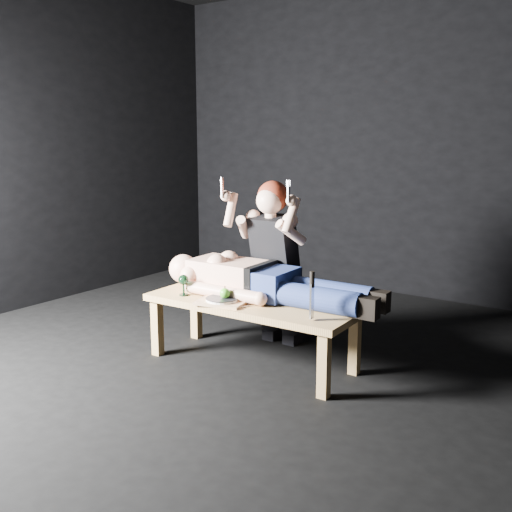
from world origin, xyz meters
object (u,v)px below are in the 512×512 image
object	(u,v)px
lying_man	(268,278)
serving_tray	(222,302)
kneeling_woman	(280,261)
table	(252,332)
goblet	(184,285)
carving_knife	(312,296)

from	to	relation	value
lying_man	serving_tray	xyz separation A→B (m)	(-0.17, -0.29, -0.13)
lying_man	kneeling_woman	xyz separation A→B (m)	(-0.12, 0.34, 0.04)
table	serving_tray	bearing A→B (deg)	-128.65
serving_tray	table	bearing A→B (deg)	53.23
goblet	carving_knife	distance (m)	1.02
lying_man	serving_tray	world-z (taller)	lying_man
kneeling_woman	goblet	size ratio (longest dim) A/B	8.55
serving_tray	goblet	bearing A→B (deg)	179.03
kneeling_woman	serving_tray	size ratio (longest dim) A/B	3.96
kneeling_woman	serving_tray	xyz separation A→B (m)	(-0.04, -0.64, -0.17)
table	kneeling_woman	xyz separation A→B (m)	(-0.08, 0.47, 0.41)
kneeling_woman	carving_knife	bearing A→B (deg)	-44.38
kneeling_woman	serving_tray	world-z (taller)	kneeling_woman
goblet	table	bearing A→B (deg)	18.95
table	carving_knife	distance (m)	0.68
table	serving_tray	world-z (taller)	serving_tray
lying_man	carving_knife	xyz separation A→B (m)	(0.51, -0.28, 0.01)
goblet	carving_knife	size ratio (longest dim) A/B	0.49
table	serving_tray	distance (m)	0.31
table	carving_knife	size ratio (longest dim) A/B	4.86
table	goblet	size ratio (longest dim) A/B	9.94
goblet	carving_knife	world-z (taller)	carving_knife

